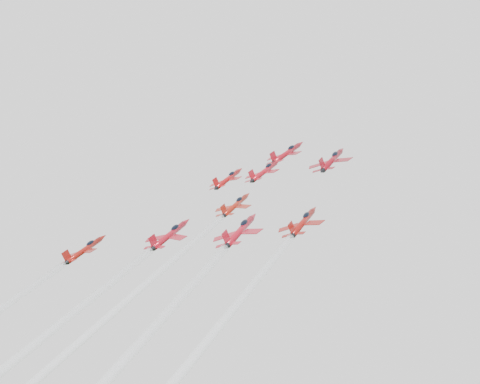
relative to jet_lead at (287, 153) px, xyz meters
The scene contains 6 objects.
jet_lead is the anchor object (origin of this frame).
jet_row2_left 15.89m from the jet_lead, 131.90° to the right, with size 9.29×11.73×8.00m.
jet_row2_center 11.25m from the jet_lead, 89.23° to the right, with size 9.47×11.97×8.16m.
jet_row2_right 20.73m from the jet_lead, 27.68° to the right, with size 10.16×12.83×8.76m.
jet_center 71.59m from the jet_lead, 85.97° to the right, with size 8.48×78.01×50.83m.
jet_rear_farright 88.76m from the jet_lead, 69.53° to the right, with size 8.75×80.52×52.47m.
Camera 1 is at (84.39, -107.71, 123.93)m, focal length 50.00 mm.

